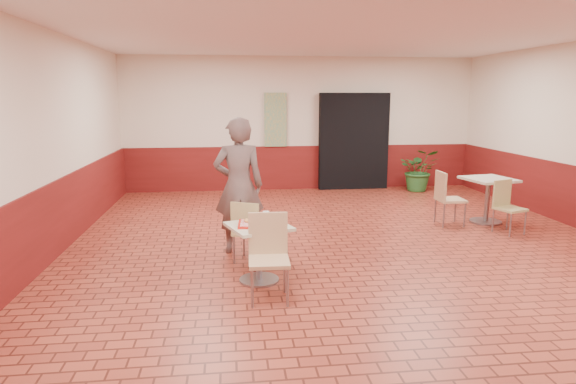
{
  "coord_description": "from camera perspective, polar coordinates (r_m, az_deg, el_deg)",
  "views": [
    {
      "loc": [
        -1.64,
        -5.94,
        2.11
      ],
      "look_at": [
        -0.93,
        -0.13,
        0.95
      ],
      "focal_mm": 30.0,
      "sensor_mm": 36.0,
      "label": 1
    }
  ],
  "objects": [
    {
      "name": "paper_cup",
      "position": [
        5.61,
        -2.62,
        -2.8
      ],
      "size": [
        0.08,
        0.08,
        0.1
      ],
      "rotation": [
        0.0,
        0.0,
        0.41
      ],
      "color": "silver",
      "rests_on": "serving_tray"
    },
    {
      "name": "chair_second_front",
      "position": [
        8.3,
        24.5,
        -1.27
      ],
      "size": [
        0.49,
        0.49,
        0.83
      ],
      "rotation": [
        0.0,
        0.0,
        0.34
      ],
      "color": "tan",
      "rests_on": "ground"
    },
    {
      "name": "chair_main_back",
      "position": [
        6.18,
        -4.74,
        -4.36
      ],
      "size": [
        0.5,
        0.5,
        0.82
      ],
      "rotation": [
        0.0,
        0.0,
        2.71
      ],
      "color": "tan",
      "rests_on": "ground"
    },
    {
      "name": "main_table",
      "position": [
        5.57,
        -3.48,
        -6.11
      ],
      "size": [
        0.64,
        0.64,
        0.67
      ],
      "rotation": [
        0.0,
        0.0,
        0.35
      ],
      "color": "beige",
      "rests_on": "ground"
    },
    {
      "name": "serving_tray",
      "position": [
        5.51,
        -3.51,
        -3.78
      ],
      "size": [
        0.46,
        0.36,
        0.03
      ],
      "rotation": [
        0.0,
        0.0,
        -0.07
      ],
      "color": "red",
      "rests_on": "main_table"
    },
    {
      "name": "customer",
      "position": [
        6.55,
        -5.85,
        0.73
      ],
      "size": [
        0.69,
        0.47,
        1.85
      ],
      "primitive_type": "imported",
      "rotation": [
        0.0,
        0.0,
        3.19
      ],
      "color": "#64504E",
      "rests_on": "ground"
    },
    {
      "name": "room_shell",
      "position": [
        6.19,
        8.49,
        5.43
      ],
      "size": [
        8.01,
        10.01,
        3.01
      ],
      "color": "maroon",
      "rests_on": "ground"
    },
    {
      "name": "second_table",
      "position": [
        8.81,
        22.6,
        -0.08
      ],
      "size": [
        0.73,
        0.73,
        0.77
      ],
      "rotation": [
        0.0,
        0.0,
        0.17
      ],
      "color": "beige",
      "rests_on": "ground"
    },
    {
      "name": "long_john_donut",
      "position": [
        5.46,
        -2.75,
        -3.51
      ],
      "size": [
        0.16,
        0.12,
        0.05
      ],
      "rotation": [
        0.0,
        0.0,
        -0.38
      ],
      "color": "#E47C42",
      "rests_on": "serving_tray"
    },
    {
      "name": "ring_donut",
      "position": [
        5.54,
        -4.71,
        -3.38
      ],
      "size": [
        0.14,
        0.14,
        0.03
      ],
      "primitive_type": "torus",
      "rotation": [
        0.0,
        0.0,
        -0.41
      ],
      "color": "#DB994F",
      "rests_on": "serving_tray"
    },
    {
      "name": "wainscot_band",
      "position": [
        6.36,
        8.23,
        -3.56
      ],
      "size": [
        8.0,
        10.0,
        1.0
      ],
      "color": "maroon",
      "rests_on": "ground"
    },
    {
      "name": "potted_plant",
      "position": [
        11.3,
        15.3,
        2.54
      ],
      "size": [
        1.06,
        0.99,
        0.97
      ],
      "primitive_type": "imported",
      "rotation": [
        0.0,
        0.0,
        -0.32
      ],
      "color": "#276229",
      "rests_on": "ground"
    },
    {
      "name": "corridor_doorway",
      "position": [
        11.23,
        7.78,
        5.96
      ],
      "size": [
        1.6,
        0.22,
        2.2
      ],
      "primitive_type": "cube",
      "color": "black",
      "rests_on": "ground"
    },
    {
      "name": "chair_main_front",
      "position": [
        5.11,
        -2.32,
        -7.1
      ],
      "size": [
        0.43,
        0.43,
        0.91
      ],
      "rotation": [
        0.0,
        0.0,
        -0.04
      ],
      "color": "tan",
      "rests_on": "ground"
    },
    {
      "name": "promo_poster",
      "position": [
        10.94,
        -1.49,
        8.54
      ],
      "size": [
        0.5,
        0.03,
        1.2
      ],
      "primitive_type": "cube",
      "color": "gray",
      "rests_on": "wainscot_band"
    },
    {
      "name": "chair_second_left",
      "position": [
        8.41,
        18.27,
        -0.38
      ],
      "size": [
        0.42,
        0.42,
        0.9
      ],
      "rotation": [
        0.0,
        0.0,
        1.55
      ],
      "color": "tan",
      "rests_on": "ground"
    }
  ]
}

